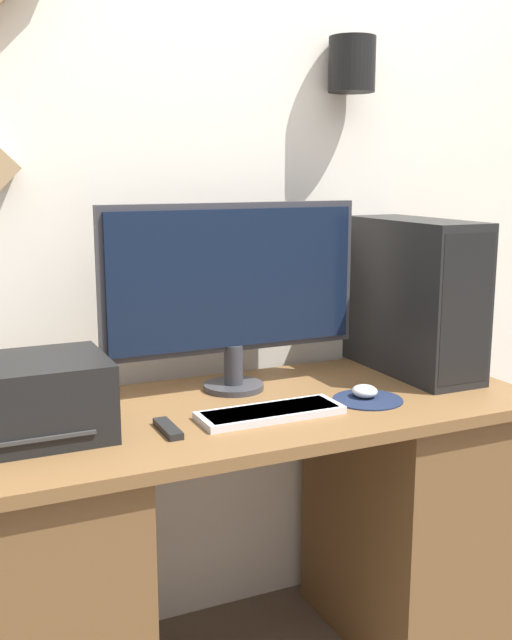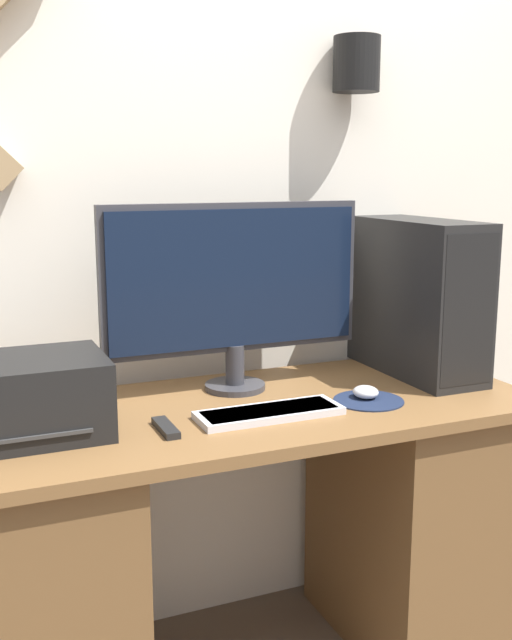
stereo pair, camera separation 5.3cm
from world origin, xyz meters
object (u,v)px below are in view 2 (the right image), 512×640
Objects in this scene: keyboard at (269,412)px; mouse at (366,392)px; remote_control at (166,428)px; monitor at (234,284)px; computer_tower at (417,297)px; printer at (22,398)px.

mouse is (0.29, 0.03, 0.01)m from keyboard.
keyboard reaches higher than remote_control.
monitor is 0.45m from mouse.
computer_tower is 0.88m from remote_control.
monitor is 10.12× the size of mouse.
computer_tower is 1.30× the size of printer.
printer reaches higher than keyboard.
computer_tower reaches higher than remote_control.
keyboard is at bearing 0.48° from remote_control.
printer is at bearing -164.67° from monitor.
keyboard is (-0.01, -0.25, -0.28)m from monitor.
remote_control is (-0.83, -0.21, -0.22)m from computer_tower.
printer is at bearing 170.40° from keyboard.
monitor is 1.51× the size of computer_tower.
monitor reaches higher than keyboard.
monitor reaches higher than computer_tower.
monitor is 1.96× the size of printer.
keyboard is 0.75× the size of computer_tower.
printer is 0.33m from remote_control.
mouse is 0.55m from remote_control.
computer_tower is at bearing 5.63° from printer.
monitor is at bearing 141.41° from mouse.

